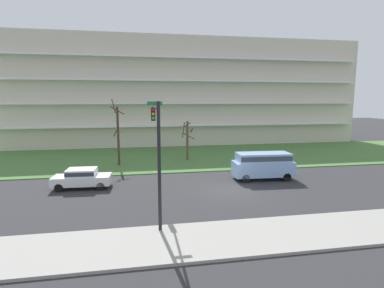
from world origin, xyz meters
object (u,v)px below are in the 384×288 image
object	(u,v)px
tree_far_left	(118,134)
van_blue_near_left	(263,164)
tree_left	(187,139)
traffic_signal_mast	(157,139)
sedan_white_center_left	(82,177)

from	to	relation	value
tree_far_left	van_blue_near_left	xyz separation A→B (m)	(12.79, -7.87, -2.00)
tree_far_left	van_blue_near_left	bearing A→B (deg)	-31.59
tree_left	traffic_signal_mast	world-z (taller)	traffic_signal_mast
tree_left	sedan_white_center_left	world-z (taller)	tree_left
tree_far_left	van_blue_near_left	world-z (taller)	tree_far_left
tree_left	traffic_signal_mast	distance (m)	17.23
van_blue_near_left	sedan_white_center_left	xyz separation A→B (m)	(-15.14, 0.00, -0.52)
traffic_signal_mast	tree_far_left	bearing A→B (deg)	101.85
sedan_white_center_left	traffic_signal_mast	size ratio (longest dim) A/B	0.65
tree_left	traffic_signal_mast	bearing A→B (deg)	-105.08
van_blue_near_left	traffic_signal_mast	distance (m)	12.47
tree_far_left	tree_left	world-z (taller)	tree_far_left
tree_far_left	tree_left	xyz separation A→B (m)	(7.60, 1.45, -0.91)
tree_left	traffic_signal_mast	xyz separation A→B (m)	(-4.44, -16.50, 2.23)
tree_far_left	traffic_signal_mast	distance (m)	15.43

